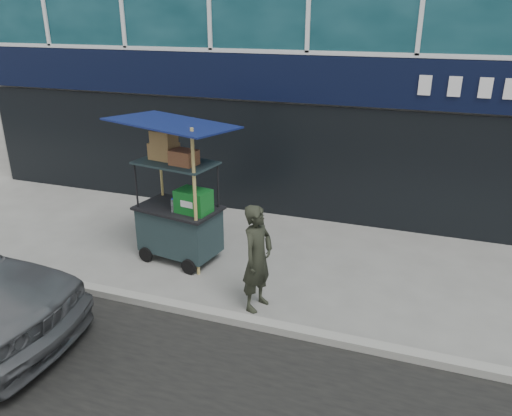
% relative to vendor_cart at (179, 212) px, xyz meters
% --- Properties ---
extents(ground, '(80.00, 80.00, 0.00)m').
position_rel_vendor_cart_xyz_m(ground, '(1.53, -1.33, -0.90)').
color(ground, slate).
rests_on(ground, ground).
extents(curb, '(80.00, 0.18, 0.12)m').
position_rel_vendor_cart_xyz_m(curb, '(1.53, -1.53, -0.84)').
color(curb, gray).
rests_on(curb, ground).
extents(vendor_cart, '(2.08, 1.63, 2.55)m').
position_rel_vendor_cart_xyz_m(vendor_cart, '(0.00, 0.00, 0.00)').
color(vendor_cart, '#1C2E30').
rests_on(vendor_cart, ground).
extents(vendor_man, '(0.52, 0.67, 1.62)m').
position_rel_vendor_cart_xyz_m(vendor_man, '(1.79, -1.02, -0.08)').
color(vendor_man, black).
rests_on(vendor_man, ground).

